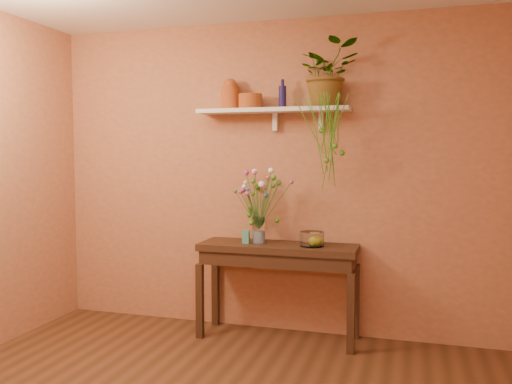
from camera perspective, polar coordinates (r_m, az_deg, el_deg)
room at (r=2.77m, az=-9.18°, el=-0.17°), size 4.04×4.04×2.70m
sideboard at (r=4.48m, az=2.37°, el=-7.08°), size 1.32×0.42×0.80m
wall_shelf at (r=4.53m, az=1.93°, el=8.70°), size 1.30×0.24×0.19m
terracotta_jug at (r=4.67m, az=-2.77°, el=10.39°), size 0.16×0.16×0.26m
terracotta_pot at (r=4.56m, az=-0.62°, el=9.72°), size 0.25×0.25×0.12m
blue_bottle at (r=4.53m, az=2.86°, el=10.21°), size 0.07×0.07×0.24m
spider_plant at (r=4.46m, az=7.70°, el=12.45°), size 0.61×0.58×0.53m
plant_fronds at (r=4.26m, az=7.85°, el=5.82°), size 0.43×0.38×0.75m
glass_vase at (r=4.49m, az=0.32°, el=-4.31°), size 0.11×0.11×0.22m
bouquet at (r=4.47m, az=0.41°, el=-0.05°), size 0.53×0.44×0.52m
glass_bowl at (r=4.37m, az=6.02°, el=-5.10°), size 0.20×0.20×0.12m
lemon at (r=4.38m, az=6.30°, el=-5.20°), size 0.08×0.08×0.08m
carton at (r=4.48m, az=-1.08°, el=-4.82°), size 0.06×0.04×0.12m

